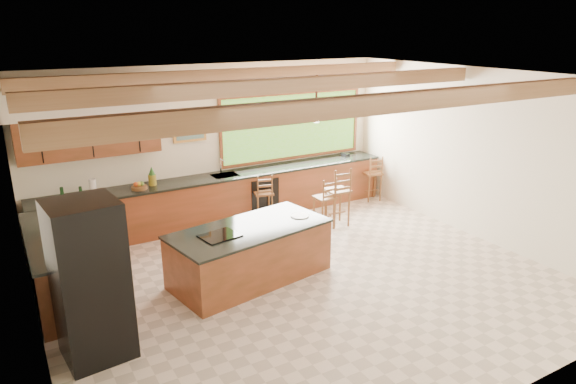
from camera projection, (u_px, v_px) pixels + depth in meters
ground at (304, 279)px, 7.78m from camera, size 7.20×7.20×0.00m
room_shell at (272, 129)px, 7.55m from camera, size 7.27×6.54×3.02m
counter_run at (193, 211)px, 9.32m from camera, size 7.12×3.10×1.26m
island at (250, 253)px, 7.70m from camera, size 2.53×1.51×0.85m
refrigerator at (90, 281)px, 5.74m from camera, size 0.80×0.79×1.89m
bar_stool_a at (326, 199)px, 9.56m from camera, size 0.36×0.36×1.00m
bar_stool_b at (265, 194)px, 9.85m from camera, size 0.43×0.43×0.98m
bar_stool_c at (339, 192)px, 9.66m from camera, size 0.45×0.45×1.15m
bar_stool_d at (374, 174)px, 11.12m from camera, size 0.42×0.42×1.01m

